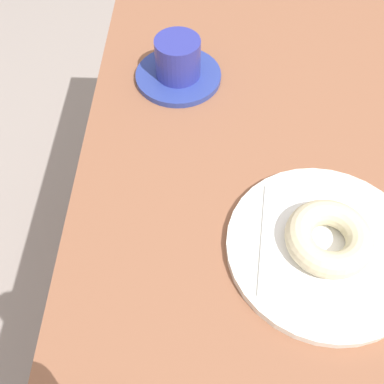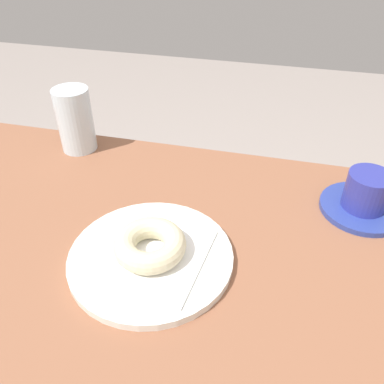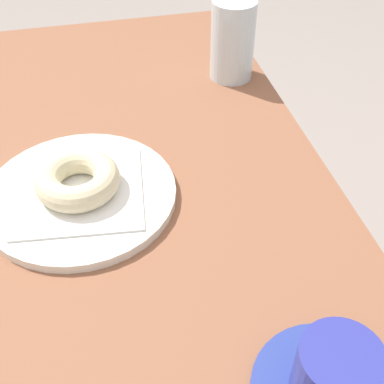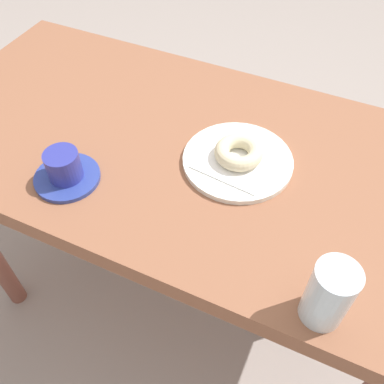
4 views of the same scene
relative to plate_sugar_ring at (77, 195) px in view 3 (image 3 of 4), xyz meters
name	(u,v)px [view 3 (image 3 of 4)]	position (x,y,z in m)	size (l,w,h in m)	color
table	(101,330)	(0.13, 0.00, -0.10)	(1.27, 0.64, 0.75)	brown
plate_sugar_ring	(77,195)	(0.00, 0.00, 0.00)	(0.24, 0.24, 0.01)	white
napkin_sugar_ring	(76,191)	(0.00, 0.00, 0.01)	(0.15, 0.15, 0.00)	white
donut_sugar_ring	(74,180)	(0.00, 0.00, 0.02)	(0.10, 0.10, 0.03)	beige
water_glass	(233,40)	(-0.24, 0.27, 0.06)	(0.07, 0.07, 0.13)	silver
coffee_cup	(333,381)	(0.30, 0.20, 0.02)	(0.14, 0.14, 0.07)	#2B3C91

